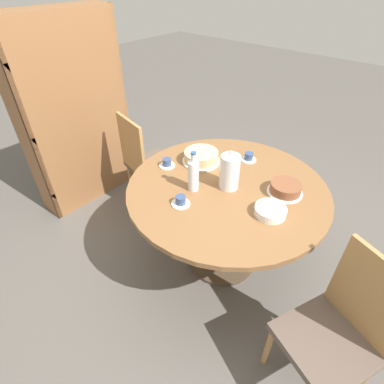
{
  "coord_description": "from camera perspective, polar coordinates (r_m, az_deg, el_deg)",
  "views": [
    {
      "loc": [
        -1.37,
        -0.88,
        1.95
      ],
      "look_at": [
        0.0,
        0.32,
        0.53
      ],
      "focal_mm": 28.0,
      "sensor_mm": 36.0,
      "label": 1
    }
  ],
  "objects": [
    {
      "name": "ground_plane",
      "position": [
        2.54,
        5.51,
        -12.44
      ],
      "size": [
        14.0,
        14.0,
        0.0
      ],
      "primitive_type": "plane",
      "color": "#56514C"
    },
    {
      "name": "bookshelf",
      "position": [
        2.95,
        -21.09,
        12.68
      ],
      "size": [
        0.95,
        0.28,
        1.68
      ],
      "rotation": [
        0.0,
        0.0,
        3.14
      ],
      "color": "brown",
      "rests_on": "ground_plane"
    },
    {
      "name": "cup_a",
      "position": [
        2.29,
        7.41,
        6.54
      ],
      "size": [
        0.12,
        0.12,
        0.06
      ],
      "color": "white",
      "rests_on": "dining_table"
    },
    {
      "name": "cup_d",
      "position": [
        2.31,
        10.74,
        6.51
      ],
      "size": [
        0.12,
        0.12,
        0.06
      ],
      "color": "white",
      "rests_on": "dining_table"
    },
    {
      "name": "chair_b",
      "position": [
        2.81,
        -8.58,
        5.84
      ],
      "size": [
        0.5,
        0.5,
        0.92
      ],
      "rotation": [
        0.0,
        0.0,
        7.65
      ],
      "color": "#A87A47",
      "rests_on": "ground_plane"
    },
    {
      "name": "cup_b",
      "position": [
        1.85,
        -2.17,
        -1.74
      ],
      "size": [
        0.12,
        0.12,
        0.06
      ],
      "color": "white",
      "rests_on": "dining_table"
    },
    {
      "name": "coffee_pot",
      "position": [
        1.95,
        7.16,
        3.98
      ],
      "size": [
        0.13,
        0.13,
        0.28
      ],
      "color": "silver",
      "rests_on": "dining_table"
    },
    {
      "name": "chair_a",
      "position": [
        1.81,
        26.21,
        -22.61
      ],
      "size": [
        0.55,
        0.55,
        0.92
      ],
      "rotation": [
        0.0,
        0.0,
        4.32
      ],
      "color": "#A87A47",
      "rests_on": "ground_plane"
    },
    {
      "name": "cake_main",
      "position": [
        2.24,
        1.77,
        6.68
      ],
      "size": [
        0.28,
        0.28,
        0.09
      ],
      "color": "white",
      "rests_on": "dining_table"
    },
    {
      "name": "plate_stack",
      "position": [
        1.84,
        14.69,
        -3.51
      ],
      "size": [
        0.19,
        0.19,
        0.05
      ],
      "color": "white",
      "rests_on": "dining_table"
    },
    {
      "name": "cake_second",
      "position": [
        2.02,
        17.36,
        0.6
      ],
      "size": [
        0.23,
        0.23,
        0.07
      ],
      "color": "white",
      "rests_on": "dining_table"
    },
    {
      "name": "water_bottle",
      "position": [
        1.92,
        0.26,
        3.29
      ],
      "size": [
        0.07,
        0.07,
        0.28
      ],
      "color": "silver",
      "rests_on": "dining_table"
    },
    {
      "name": "dining_table",
      "position": [
        2.11,
        6.47,
        -1.9
      ],
      "size": [
        1.35,
        1.35,
        0.74
      ],
      "color": "#473828",
      "rests_on": "ground_plane"
    },
    {
      "name": "cup_c",
      "position": [
        2.21,
        -4.8,
        5.49
      ],
      "size": [
        0.12,
        0.12,
        0.06
      ],
      "color": "white",
      "rests_on": "dining_table"
    }
  ]
}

